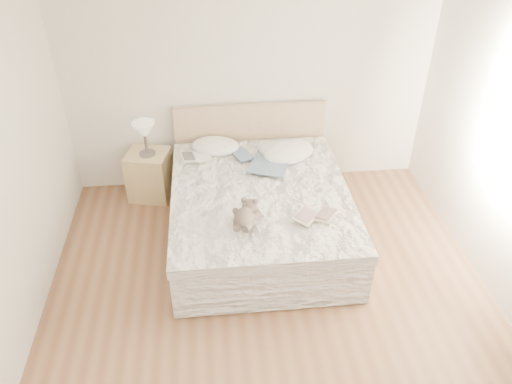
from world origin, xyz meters
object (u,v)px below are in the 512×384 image
Objects in this scene: bed at (259,209)px; nightstand at (150,175)px; childrens_book at (316,216)px; photo_book at (196,157)px; teddy_bear at (244,223)px; table_lamp at (144,132)px.

bed reaches higher than nightstand.
childrens_book reaches higher than nightstand.
childrens_book is at bearing -52.44° from bed.
bed is 6.82× the size of photo_book.
bed reaches higher than childrens_book.
childrens_book is at bearing 22.42° from teddy_bear.
childrens_book is (1.61, -1.38, 0.35)m from nightstand.
nightstand is 1.45× the size of table_lamp.
table_lamp is 1.21× the size of teddy_bear.
table_lamp reaches higher than childrens_book.
nightstand is at bearing 120.61° from table_lamp.
teddy_bear is at bearing -107.68° from bed.
childrens_book is (1.59, -1.36, -0.21)m from table_lamp.
bed is 1.41m from nightstand.
teddy_bear is at bearing -136.73° from childrens_book.
teddy_bear is at bearing -56.45° from nightstand.
table_lamp is 1.23× the size of photo_book.
photo_book is 1.26m from teddy_bear.
teddy_bear is (0.96, -1.44, 0.37)m from nightstand.
bed is at bearing -34.68° from nightstand.
photo_book is at bearing 171.01° from childrens_book.
childrens_book is at bearing -40.70° from nightstand.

